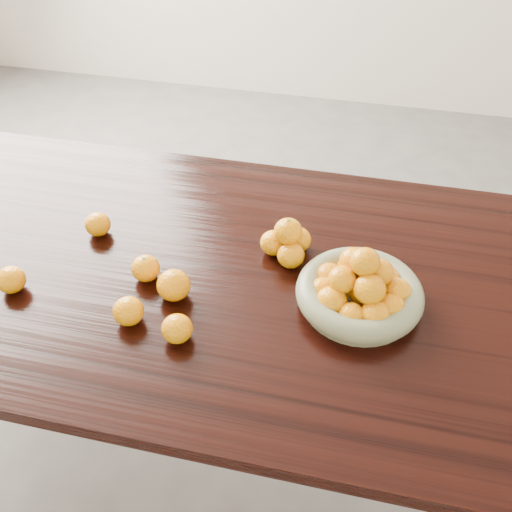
% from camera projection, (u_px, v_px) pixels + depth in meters
% --- Properties ---
extents(ground, '(5.00, 5.00, 0.00)m').
position_uv_depth(ground, '(248.00, 431.00, 1.95)').
color(ground, '#615F5B').
rests_on(ground, ground).
extents(dining_table, '(2.00, 1.00, 0.75)m').
position_uv_depth(dining_table, '(246.00, 297.00, 1.51)').
color(dining_table, black).
rests_on(dining_table, ground).
extents(fruit_bowl, '(0.30, 0.30, 0.16)m').
position_uv_depth(fruit_bowl, '(360.00, 290.00, 1.34)').
color(fruit_bowl, gray).
rests_on(fruit_bowl, dining_table).
extents(orange_pyramid, '(0.13, 0.14, 0.12)m').
position_uv_depth(orange_pyramid, '(288.00, 242.00, 1.46)').
color(orange_pyramid, orange).
rests_on(orange_pyramid, dining_table).
extents(loose_orange_0, '(0.07, 0.07, 0.07)m').
position_uv_depth(loose_orange_0, '(146.00, 268.00, 1.41)').
color(loose_orange_0, orange).
rests_on(loose_orange_0, dining_table).
extents(loose_orange_1, '(0.07, 0.07, 0.07)m').
position_uv_depth(loose_orange_1, '(128.00, 311.00, 1.30)').
color(loose_orange_1, orange).
rests_on(loose_orange_1, dining_table).
extents(loose_orange_2, '(0.08, 0.08, 0.08)m').
position_uv_depth(loose_orange_2, '(174.00, 285.00, 1.36)').
color(loose_orange_2, orange).
rests_on(loose_orange_2, dining_table).
extents(loose_orange_3, '(0.07, 0.07, 0.06)m').
position_uv_depth(loose_orange_3, '(98.00, 224.00, 1.54)').
color(loose_orange_3, orange).
rests_on(loose_orange_3, dining_table).
extents(loose_orange_4, '(0.07, 0.07, 0.07)m').
position_uv_depth(loose_orange_4, '(11.00, 280.00, 1.38)').
color(loose_orange_4, orange).
rests_on(loose_orange_4, dining_table).
extents(loose_orange_5, '(0.07, 0.07, 0.07)m').
position_uv_depth(loose_orange_5, '(177.00, 329.00, 1.26)').
color(loose_orange_5, orange).
rests_on(loose_orange_5, dining_table).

